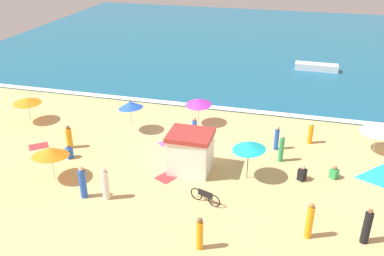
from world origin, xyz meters
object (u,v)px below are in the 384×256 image
object	(u,v)px
beach_umbrella_0	(50,152)
beachgoer_4	(367,227)
beach_umbrella_3	(27,101)
lifeguard_cabana	(190,152)
beach_umbrella_6	(130,105)
parked_bicycle	(205,197)
beachgoer_9	(310,221)
beach_umbrella_1	(378,129)
beachgoer_0	(281,149)
beach_umbrella_2	(199,102)
beachgoer_3	(200,234)
beachgoer_5	(69,138)
beach_tent	(383,171)
beachgoer_6	(83,183)
beachgoer_1	(334,173)
beachgoer_8	(310,133)
beachgoer_12	(302,174)
beachgoer_10	(194,131)
beachgoer_2	(105,184)
beachgoer_11	(69,152)
beachgoer_7	(277,138)
small_boat_0	(316,67)
beach_umbrella_4	(249,146)

from	to	relation	value
beach_umbrella_0	beachgoer_4	world-z (taller)	beach_umbrella_0
beach_umbrella_3	lifeguard_cabana	bearing A→B (deg)	-14.80
beach_umbrella_6	beachgoer_4	xyz separation A→B (m)	(14.70, -7.97, -1.16)
parked_bicycle	beachgoer_9	world-z (taller)	beachgoer_9
beach_umbrella_1	beachgoer_0	xyz separation A→B (m)	(-5.73, -2.78, -0.77)
beach_umbrella_2	beachgoer_3	distance (m)	13.06
beach_umbrella_6	beachgoer_5	distance (m)	4.65
beach_tent	beachgoer_6	bearing A→B (deg)	-159.13
beachgoer_1	beachgoer_4	size ratio (longest dim) A/B	0.43
beachgoer_5	beachgoer_8	distance (m)	15.87
beachgoer_3	beachgoer_6	distance (m)	7.29
beachgoer_12	beach_umbrella_6	bearing A→B (deg)	163.98
beachgoer_1	beachgoer_10	size ratio (longest dim) A/B	0.43
beachgoer_1	beachgoer_2	size ratio (longest dim) A/B	0.42
beachgoer_10	beachgoer_11	bearing A→B (deg)	-150.88
beach_tent	beachgoer_3	bearing A→B (deg)	-136.81
beachgoer_7	beachgoer_11	world-z (taller)	beachgoer_7
beach_umbrella_3	beachgoer_10	distance (m)	12.63
beachgoer_5	beachgoer_7	size ratio (longest dim) A/B	0.95
beach_umbrella_3	small_boat_0	size ratio (longest dim) A/B	0.68
beachgoer_3	beachgoer_12	distance (m)	8.17
beach_umbrella_2	beachgoer_2	xyz separation A→B (m)	(-2.49, -10.20, -0.88)
beach_umbrella_6	beachgoer_9	xyz separation A→B (m)	(12.18, -8.29, -1.11)
beachgoer_5	beachgoer_9	xyz separation A→B (m)	(15.18, -4.97, 0.18)
beach_umbrella_2	beach_umbrella_0	bearing A→B (deg)	-124.17
beach_umbrella_4	beach_umbrella_3	bearing A→B (deg)	168.06
lifeguard_cabana	beach_tent	xyz separation A→B (m)	(10.89, 1.90, -0.73)
beach_umbrella_4	lifeguard_cabana	bearing A→B (deg)	179.74
parked_bicycle	beachgoer_11	size ratio (longest dim) A/B	1.92
beachgoer_5	beach_umbrella_2	bearing A→B (deg)	37.77
beachgoer_1	beachgoer_11	xyz separation A→B (m)	(-15.91, -1.84, 0.05)
lifeguard_cabana	beach_umbrella_2	distance (m)	6.40
beachgoer_7	beachgoer_12	world-z (taller)	beachgoer_7
beachgoer_1	beachgoer_7	distance (m)	4.40
beachgoer_2	beachgoer_10	world-z (taller)	beachgoer_2
beachgoer_3	small_boat_0	xyz separation A→B (m)	(5.19, 27.49, -0.37)
beachgoer_0	beachgoer_9	xyz separation A→B (m)	(1.73, -6.75, 0.05)
beach_umbrella_3	beachgoer_8	bearing A→B (deg)	5.17
beach_umbrella_0	beachgoer_4	size ratio (longest dim) A/B	1.20
parked_bicycle	beachgoer_0	bearing A→B (deg)	56.90
beachgoer_1	beach_umbrella_3	bearing A→B (deg)	174.10
beach_umbrella_0	beachgoer_8	size ratio (longest dim) A/B	1.45
beach_umbrella_2	parked_bicycle	size ratio (longest dim) A/B	1.29
beachgoer_7	beachgoer_4	bearing A→B (deg)	-59.54
beachgoer_3	beachgoer_10	xyz separation A→B (m)	(-2.76, 9.71, 0.07)
beachgoer_7	beachgoer_12	size ratio (longest dim) A/B	1.75
small_boat_0	beachgoer_0	bearing A→B (deg)	-96.76
beachgoer_5	beachgoer_6	xyz separation A→B (m)	(3.54, -4.75, 0.16)
beachgoer_0	beachgoer_2	bearing A→B (deg)	-143.78
lifeguard_cabana	beachgoer_6	distance (m)	6.32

